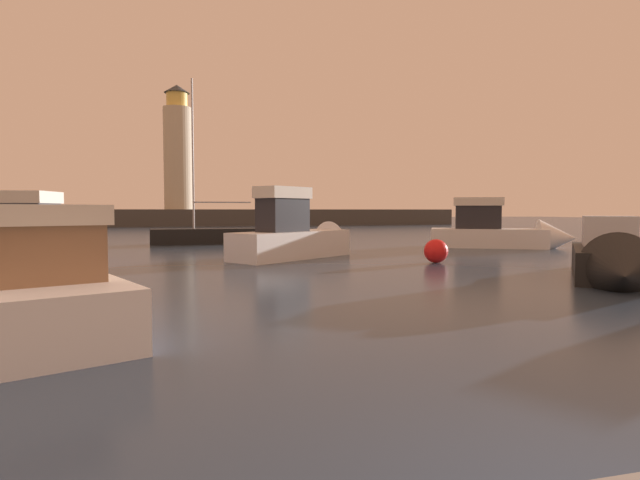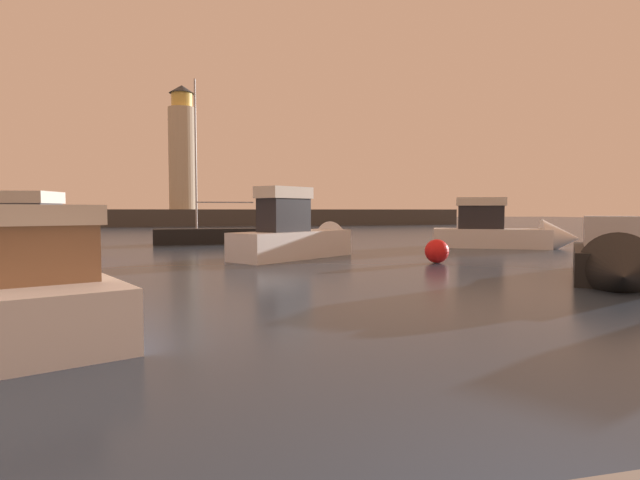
# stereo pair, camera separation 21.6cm
# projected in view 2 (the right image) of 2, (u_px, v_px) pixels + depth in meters

# --- Properties ---
(ground_plane) EXTENTS (220.00, 220.00, 0.00)m
(ground_plane) POSITION_uv_depth(u_px,v_px,m) (232.00, 240.00, 36.44)
(ground_plane) COLOR #2D3D51
(breakwater) EXTENTS (69.38, 6.84, 2.20)m
(breakwater) POSITION_uv_depth(u_px,v_px,m) (214.00, 218.00, 69.74)
(breakwater) COLOR #423F3D
(breakwater) RESTS_ON ground_plane
(lighthouse) EXTENTS (3.68, 3.68, 16.44)m
(lighthouse) POSITION_uv_depth(u_px,v_px,m) (183.00, 151.00, 68.28)
(lighthouse) COLOR beige
(lighthouse) RESTS_ON breakwater
(motorboat_0) EXTENTS (7.05, 5.92, 3.35)m
(motorboat_0) POSITION_uv_depth(u_px,v_px,m) (303.00, 236.00, 22.88)
(motorboat_0) COLOR white
(motorboat_0) RESTS_ON ground_plane
(motorboat_1) EXTENTS (3.37, 7.07, 3.10)m
(motorboat_1) POSITION_uv_depth(u_px,v_px,m) (54.00, 243.00, 19.73)
(motorboat_1) COLOR #1E284C
(motorboat_1) RESTS_ON ground_plane
(motorboat_2) EXTENTS (7.23, 6.41, 3.14)m
(motorboat_2) POSITION_uv_depth(u_px,v_px,m) (2.00, 237.00, 24.16)
(motorboat_2) COLOR black
(motorboat_2) RESTS_ON ground_plane
(motorboat_3) EXTENTS (4.76, 7.55, 2.67)m
(motorboat_3) POSITION_uv_depth(u_px,v_px,m) (22.00, 283.00, 9.80)
(motorboat_3) COLOR white
(motorboat_3) RESTS_ON ground_plane
(motorboat_4) EXTENTS (7.75, 5.50, 3.25)m
(motorboat_4) POSITION_uv_depth(u_px,v_px,m) (508.00, 232.00, 28.39)
(motorboat_4) COLOR white
(motorboat_4) RESTS_ON ground_plane
(motorboat_6) EXTENTS (6.04, 6.66, 2.38)m
(motorboat_6) POSITION_uv_depth(u_px,v_px,m) (614.00, 261.00, 14.91)
(motorboat_6) COLOR black
(motorboat_6) RESTS_ON ground_plane
(sailboat_moored) EXTENTS (6.43, 1.69, 10.07)m
(sailboat_moored) POSITION_uv_depth(u_px,v_px,m) (207.00, 235.00, 31.79)
(sailboat_moored) COLOR black
(sailboat_moored) RESTS_ON ground_plane
(mooring_buoy) EXTENTS (0.95, 0.95, 0.95)m
(mooring_buoy) POSITION_uv_depth(u_px,v_px,m) (437.00, 251.00, 20.25)
(mooring_buoy) COLOR red
(mooring_buoy) RESTS_ON ground_plane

